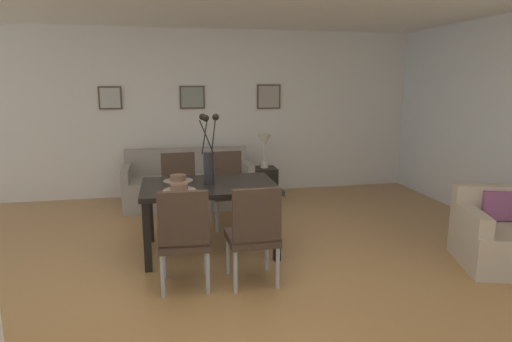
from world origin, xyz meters
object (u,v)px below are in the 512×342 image
object	(u,v)px
bowl_near_right	(178,177)
dining_table	(209,192)
table_lamp	(264,143)
dining_chair_far_left	(254,231)
dining_chair_near_right	(179,187)
sofa	(188,186)
dining_chair_far_right	(227,185)
side_table	(264,184)
dining_chair_near_left	(184,234)
armchair	(503,237)
framed_picture_center	(192,97)
centerpiece_vase	(209,158)
framed_picture_left	(110,98)
framed_picture_right	(269,97)
bowl_near_left	(179,186)

from	to	relation	value
bowl_near_right	dining_table	bearing A→B (deg)	-33.83
table_lamp	dining_chair_far_left	bearing A→B (deg)	-104.59
dining_table	dining_chair_near_right	world-z (taller)	dining_chair_near_right
dining_table	sofa	distance (m)	1.94
dining_chair_far_right	dining_table	bearing A→B (deg)	-109.56
dining_chair_far_left	side_table	distance (m)	2.81
dining_table	dining_chair_near_left	world-z (taller)	dining_chair_near_left
bowl_near_right	armchair	distance (m)	3.37
side_table	armchair	xyz separation A→B (m)	(1.80, -2.78, 0.03)
table_lamp	framed_picture_center	size ratio (longest dim) A/B	1.32
dining_table	armchair	bearing A→B (deg)	-18.86
dining_chair_far_right	bowl_near_right	world-z (taller)	dining_chair_far_right
armchair	bowl_near_right	bearing A→B (deg)	159.45
centerpiece_vase	table_lamp	size ratio (longest dim) A/B	1.44
framed_picture_center	armchair	bearing A→B (deg)	-50.80
dining_table	dining_chair_far_left	bearing A→B (deg)	-71.31
dining_chair_near_left	table_lamp	world-z (taller)	table_lamp
sofa	framed_picture_left	bearing A→B (deg)	151.93
dining_chair_near_right	armchair	world-z (taller)	dining_chair_near_right
dining_table	dining_chair_far_left	xyz separation A→B (m)	(0.30, -0.89, -0.14)
framed_picture_right	bowl_near_right	bearing A→B (deg)	-124.20
table_lamp	armchair	xyz separation A→B (m)	(1.80, -2.78, -0.61)
side_table	table_lamp	size ratio (longest dim) A/B	1.02
dining_chair_far_right	bowl_near_left	xyz separation A→B (m)	(-0.63, -1.09, 0.27)
bowl_near_left	bowl_near_right	size ratio (longest dim) A/B	1.00
dining_chair_near_right	centerpiece_vase	xyz separation A→B (m)	(0.29, -0.90, 0.51)
dining_table	armchair	size ratio (longest dim) A/B	1.40
bowl_near_left	framed_picture_right	world-z (taller)	framed_picture_right
dining_chair_far_right	sofa	world-z (taller)	dining_chair_far_right
dining_chair_far_left	dining_chair_far_right	xyz separation A→B (m)	(0.01, 1.77, 0.00)
dining_chair_near_left	side_table	bearing A→B (deg)	63.93
dining_table	centerpiece_vase	distance (m)	0.37
centerpiece_vase	side_table	world-z (taller)	centerpiece_vase
dining_chair_near_right	framed_picture_center	bearing A→B (deg)	79.59
dining_chair_far_right	table_lamp	distance (m)	1.23
dining_chair_far_right	armchair	distance (m)	3.11
framed_picture_center	dining_chair_near_left	bearing A→B (deg)	-95.21
bowl_near_right	table_lamp	bearing A→B (deg)	50.56
sofa	framed_picture_left	world-z (taller)	framed_picture_left
dining_chair_far_right	sofa	size ratio (longest dim) A/B	0.50
bowl_near_right	dining_chair_near_right	bearing A→B (deg)	87.96
centerpiece_vase	bowl_near_right	xyz separation A→B (m)	(-0.32, 0.21, -0.24)
centerpiece_vase	framed_picture_center	world-z (taller)	framed_picture_center
bowl_near_left	bowl_near_right	bearing A→B (deg)	90.00
dining_chair_near_left	dining_chair_near_right	world-z (taller)	same
framed_picture_right	table_lamp	bearing A→B (deg)	-108.47
dining_chair_far_left	sofa	distance (m)	2.83
dining_table	framed_picture_right	size ratio (longest dim) A/B	3.57
dining_chair_near_left	table_lamp	xyz separation A→B (m)	(1.31, 2.68, 0.38)
framed_picture_center	dining_chair_far_right	bearing A→B (deg)	-78.96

